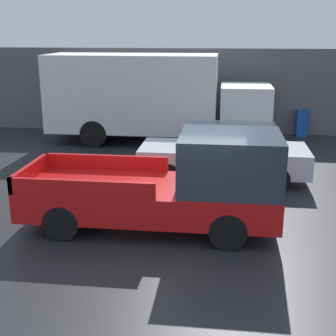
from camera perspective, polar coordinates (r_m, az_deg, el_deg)
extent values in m
plane|color=#232326|center=(10.45, 2.29, -7.79)|extent=(60.00, 60.00, 0.00)
cube|color=#56565B|center=(20.23, 4.90, 9.31)|extent=(28.00, 0.15, 3.55)
cube|color=red|center=(10.50, -2.20, -3.68)|extent=(5.63, 2.10, 0.66)
cube|color=#28333D|center=(10.09, 7.57, 0.84)|extent=(2.14, 1.97, 1.18)
cube|color=red|center=(11.52, -7.66, 0.70)|extent=(3.09, 0.10, 0.36)
cube|color=red|center=(9.69, -10.59, -2.50)|extent=(3.09, 0.10, 0.36)
cube|color=red|center=(11.10, -16.45, -0.46)|extent=(0.10, 2.10, 0.36)
cylinder|color=black|center=(11.35, 7.32, -3.78)|extent=(0.77, 0.26, 0.77)
cylinder|color=black|center=(9.62, 7.32, -7.62)|extent=(0.77, 0.26, 0.77)
cylinder|color=black|center=(11.83, -9.84, -3.04)|extent=(0.77, 0.26, 0.77)
cylinder|color=black|center=(10.19, -12.83, -6.50)|extent=(0.77, 0.26, 0.77)
cube|color=silver|center=(13.92, 6.76, 1.18)|extent=(4.89, 1.89, 0.71)
cube|color=#28333D|center=(13.76, 7.47, 3.85)|extent=(2.69, 1.66, 0.63)
cylinder|color=black|center=(14.89, 12.59, 0.69)|extent=(0.67, 0.22, 0.67)
cylinder|color=black|center=(13.28, 13.23, -1.28)|extent=(0.67, 0.22, 0.67)
cylinder|color=black|center=(14.89, 0.91, 1.10)|extent=(0.67, 0.22, 0.67)
cylinder|color=black|center=(13.28, 0.13, -0.83)|extent=(0.67, 0.22, 0.67)
cube|color=white|center=(18.16, 9.41, 7.09)|extent=(1.88, 2.25, 1.81)
cube|color=white|center=(18.42, -4.33, 9.14)|extent=(6.49, 2.37, 2.92)
cylinder|color=black|center=(19.34, 8.17, 5.07)|extent=(1.02, 0.30, 1.02)
cylinder|color=black|center=(17.29, 8.26, 3.70)|extent=(1.02, 0.30, 1.02)
cylinder|color=black|center=(19.95, -7.40, 5.45)|extent=(1.02, 0.30, 1.02)
cylinder|color=black|center=(17.97, -9.04, 4.15)|extent=(1.02, 0.30, 1.02)
cube|color=#194CB2|center=(20.33, 15.99, 5.26)|extent=(0.45, 0.40, 1.09)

